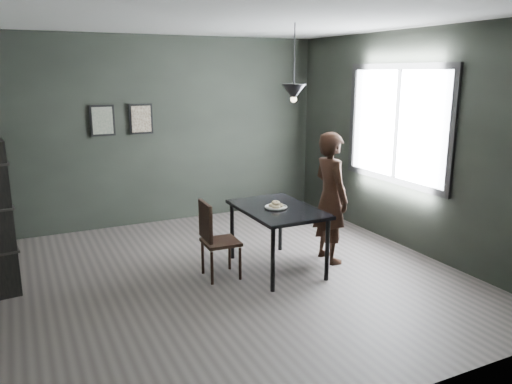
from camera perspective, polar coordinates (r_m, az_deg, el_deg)
name	(u,v)px	position (r m, az deg, el deg)	size (l,w,h in m)	color
ground	(230,277)	(5.76, -2.96, -9.69)	(5.00, 5.00, 0.00)	#393331
back_wall	(164,131)	(7.71, -10.43, 6.86)	(5.00, 0.10, 2.80)	black
ceiling	(227,18)	(5.32, -3.35, 19.23)	(5.00, 5.00, 0.02)	silver
window_assembly	(397,125)	(6.83, 15.79, 7.42)	(0.04, 1.96, 1.56)	white
cafe_table	(277,214)	(5.78, 2.45, -2.53)	(0.80, 1.20, 0.75)	black
white_plate	(276,208)	(5.73, 2.30, -1.79)	(0.23, 0.23, 0.01)	silver
donut_pile	(276,205)	(5.72, 2.30, -1.48)	(0.16, 0.17, 0.08)	beige
woman	(331,198)	(6.08, 8.53, -0.63)	(0.58, 0.38, 1.59)	black
wood_chair	(214,235)	(5.58, -4.83, -4.92)	(0.40, 0.40, 0.89)	black
pendant_lamp	(294,92)	(5.76, 4.34, 11.32)	(0.28, 0.28, 0.86)	black
framed_print_left	(102,121)	(7.47, -17.15, 7.81)	(0.34, 0.04, 0.44)	black
framed_print_right	(141,119)	(7.57, -13.00, 8.14)	(0.34, 0.04, 0.44)	black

